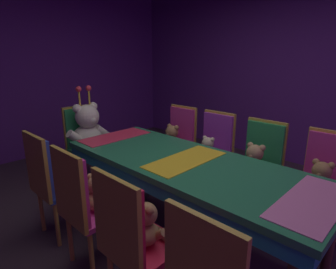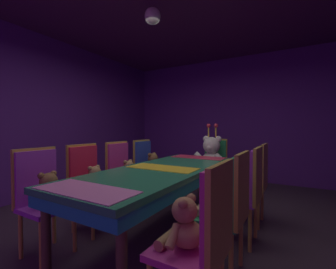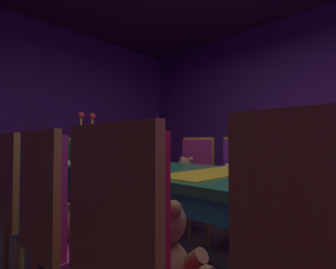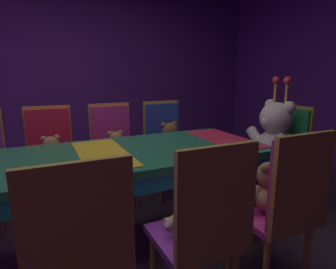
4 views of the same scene
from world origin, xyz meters
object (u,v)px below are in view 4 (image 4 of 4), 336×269
(chair_left_1, at_px, (51,149))
(chair_right_3, at_px, (288,199))
(teddy_left_1, at_px, (52,154))
(chair_left_2, at_px, (112,143))
(king_teddy_bear, at_px, (274,136))
(teddy_right_3, at_px, (268,190))
(chair_right_1, at_px, (79,250))
(banquet_table, at_px, (103,165))
(chair_right_2, at_px, (206,221))
(throne_chair, at_px, (286,146))
(teddy_right_2, at_px, (191,212))
(teddy_right_1, at_px, (74,231))
(chair_left_3, at_px, (164,137))
(teddy_left_2, at_px, (116,148))
(teddy_left_3, at_px, (170,140))

(chair_left_1, distance_m, chair_right_3, 2.05)
(teddy_left_1, xyz_separation_m, chair_left_2, (-0.13, 0.58, 0.01))
(chair_left_1, height_order, king_teddy_bear, king_teddy_bear)
(teddy_right_3, bearing_deg, chair_right_1, 96.40)
(banquet_table, xyz_separation_m, chair_right_2, (0.86, 0.29, -0.06))
(chair_right_1, height_order, chair_right_3, same)
(chair_right_3, bearing_deg, banquet_table, 44.32)
(teddy_right_3, relative_size, throne_chair, 0.34)
(teddy_left_1, bearing_deg, teddy_right_2, 22.37)
(chair_right_2, bearing_deg, king_teddy_bear, -56.29)
(chair_left_1, height_order, teddy_right_1, chair_left_1)
(throne_chair, bearing_deg, teddy_right_1, 18.61)
(chair_left_3, relative_size, teddy_right_1, 2.82)
(teddy_right_3, bearing_deg, chair_left_1, 35.77)
(banquet_table, bearing_deg, king_teddy_bear, 90.00)
(teddy_right_1, relative_size, king_teddy_bear, 0.44)
(chair_right_2, height_order, chair_right_3, same)
(teddy_left_2, bearing_deg, chair_right_3, 19.52)
(banquet_table, xyz_separation_m, teddy_right_2, (0.72, 0.29, -0.08))
(king_teddy_bear, bearing_deg, chair_left_1, -24.65)
(teddy_right_1, xyz_separation_m, chair_right_3, (0.17, 1.12, -0.00))
(chair_left_1, distance_m, throne_chair, 2.21)
(chair_right_3, bearing_deg, king_teddy_bear, -41.28)
(teddy_left_3, distance_m, chair_right_1, 1.90)
(banquet_table, height_order, chair_left_3, chair_left_3)
(banquet_table, xyz_separation_m, teddy_left_1, (-0.72, -0.30, -0.07))
(chair_left_2, xyz_separation_m, chair_right_3, (1.70, 0.55, 0.00))
(teddy_right_2, distance_m, chair_right_3, 0.56)
(banquet_table, distance_m, chair_right_3, 1.19)
(banquet_table, bearing_deg, teddy_left_1, -157.52)
(chair_left_2, relative_size, teddy_left_3, 2.82)
(teddy_right_1, height_order, teddy_right_3, teddy_right_1)
(chair_right_3, bearing_deg, chair_left_1, 33.38)
(chair_left_2, relative_size, teddy_right_2, 3.38)
(chair_right_3, relative_size, king_teddy_bear, 1.24)
(teddy_left_3, distance_m, chair_right_2, 1.65)
(teddy_right_2, bearing_deg, chair_right_3, -104.20)
(banquet_table, bearing_deg, chair_right_1, -19.05)
(teddy_left_2, relative_size, king_teddy_bear, 0.38)
(teddy_right_3, bearing_deg, teddy_left_3, -0.67)
(throne_chair, xyz_separation_m, king_teddy_bear, (0.00, -0.16, 0.12))
(chair_right_2, relative_size, teddy_right_2, 3.38)
(chair_left_3, bearing_deg, teddy_right_1, -36.69)
(teddy_left_3, xyz_separation_m, chair_right_1, (1.52, -1.13, -0.00))
(teddy_left_3, bearing_deg, chair_right_2, -19.70)
(chair_right_2, xyz_separation_m, chair_right_3, (-0.01, 0.54, 0.00))
(teddy_left_3, xyz_separation_m, teddy_right_1, (1.38, -1.13, -0.00))
(chair_left_3, distance_m, king_teddy_bear, 1.12)
(teddy_left_2, height_order, teddy_right_3, teddy_right_3)
(teddy_left_2, bearing_deg, teddy_right_3, 21.37)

